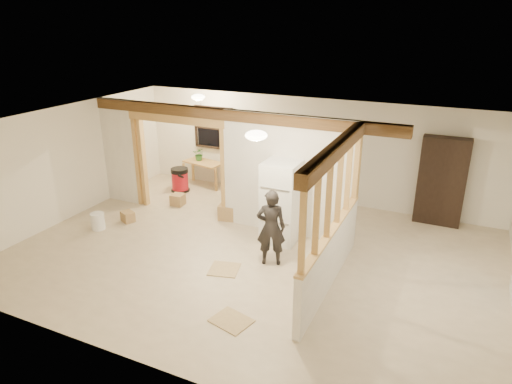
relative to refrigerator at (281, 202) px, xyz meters
The scene contains 28 objects.
floor 1.19m from the refrigerator, 106.45° to the right, with size 9.00×6.50×0.01m, color beige.
ceiling 1.87m from the refrigerator, 106.45° to the right, with size 9.00×6.50×0.01m, color white.
wall_back 2.49m from the refrigerator, 95.59° to the left, with size 9.00×0.01×2.50m, color silver.
wall_front 4.09m from the refrigerator, 93.37° to the right, with size 9.00×0.01×2.50m, color silver.
wall_left 4.83m from the refrigerator, behind, with size 0.01×6.50×2.50m, color silver.
partition_left_stub 4.33m from the refrigerator, behind, with size 0.90×0.12×2.50m, color white.
partition_center 0.58m from the refrigerator, 95.66° to the left, with size 2.80×0.12×2.50m, color white.
doorway_frame 2.68m from the refrigerator, behind, with size 2.46×0.14×2.20m, color tan.
header_beam_back 2.02m from the refrigerator, 162.47° to the left, with size 7.00×0.18×0.22m, color brown.
header_beam_right 2.39m from the refrigerator, 41.61° to the right, with size 0.18×3.30×0.22m, color brown.
pony_wall 1.85m from the refrigerator, 41.61° to the right, with size 0.12×3.20×1.00m, color white.
stud_partition 2.00m from the refrigerator, 41.61° to the right, with size 0.14×3.20×1.32m, color tan.
window_back 3.76m from the refrigerator, 140.25° to the left, with size 1.12×0.10×1.10m, color black.
ceiling_dome_main 2.11m from the refrigerator, 87.32° to the right, with size 0.36×0.36×0.16m, color #FFEABF.
ceiling_dome_util 3.53m from the refrigerator, 151.43° to the left, with size 0.32×0.32×0.14m, color #FFEABF.
hanging_bulb 2.73m from the refrigerator, 160.54° to the left, with size 0.07×0.07×0.07m, color #FFD88C.
refrigerator is the anchor object (origin of this frame).
woman 0.97m from the refrigerator, 78.89° to the right, with size 0.53×0.34×1.44m, color #2D2A2A.
work_table 3.75m from the refrigerator, 145.18° to the left, with size 1.06×0.53×0.67m, color tan.
potted_plant 3.89m from the refrigerator, 145.77° to the left, with size 0.31×0.27×0.35m, color #255620.
shop_vac 3.75m from the refrigerator, 156.30° to the left, with size 0.48×0.48×0.63m, color #A9121E.
bookshelf 3.57m from the refrigerator, 38.27° to the left, with size 0.96×0.32×1.93m, color black.
bucket 3.96m from the refrigerator, 162.76° to the right, with size 0.29×0.29×0.36m, color silver.
box_util_a 1.66m from the refrigerator, 162.07° to the left, with size 0.40×0.34×0.34m, color #A07C4D.
box_util_b 3.09m from the refrigerator, 166.95° to the left, with size 0.29×0.29×0.27m, color #A07C4D.
box_front 3.53m from the refrigerator, behind, with size 0.28×0.23×0.23m, color #A07C4D.
floor_panel_near 1.79m from the refrigerator, 107.37° to the right, with size 0.51×0.51×0.02m, color tan.
floor_panel_far 2.92m from the refrigerator, 83.23° to the right, with size 0.57×0.46×0.02m, color tan.
Camera 1 is at (3.27, -6.96, 4.25)m, focal length 32.00 mm.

